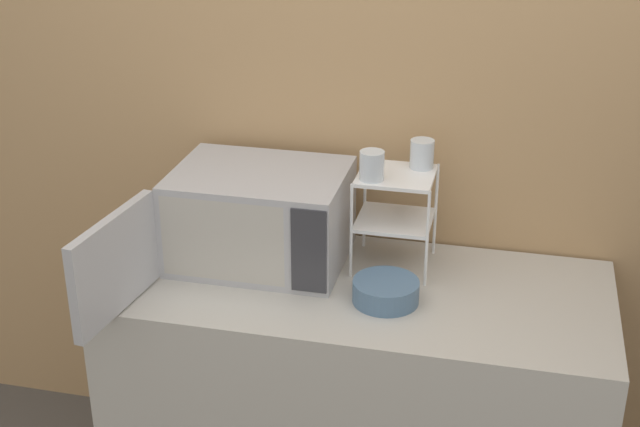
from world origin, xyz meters
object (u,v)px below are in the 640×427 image
object	(u,v)px
microwave	(254,218)
glass_front_left	(372,165)
bowl	(386,292)
dish_rack	(395,200)
glass_back_right	(422,154)

from	to	relation	value
microwave	glass_front_left	xyz separation A→B (m)	(0.38, 0.02, 0.21)
bowl	microwave	bearing A→B (deg)	160.69
dish_rack	glass_back_right	bearing A→B (deg)	46.71
glass_front_left	glass_back_right	xyz separation A→B (m)	(0.14, 0.14, 0.00)
glass_front_left	microwave	bearing A→B (deg)	-177.17
dish_rack	glass_front_left	xyz separation A→B (m)	(-0.07, -0.06, 0.14)
microwave	glass_front_left	bearing A→B (deg)	2.83
glass_front_left	glass_back_right	world-z (taller)	same
microwave	glass_front_left	distance (m)	0.43
dish_rack	bowl	size ratio (longest dim) A/B	1.58
dish_rack	glass_back_right	distance (m)	0.17
microwave	glass_front_left	world-z (taller)	glass_front_left
dish_rack	glass_front_left	bearing A→B (deg)	-137.22
glass_front_left	glass_back_right	bearing A→B (deg)	44.83
dish_rack	glass_back_right	size ratio (longest dim) A/B	3.51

